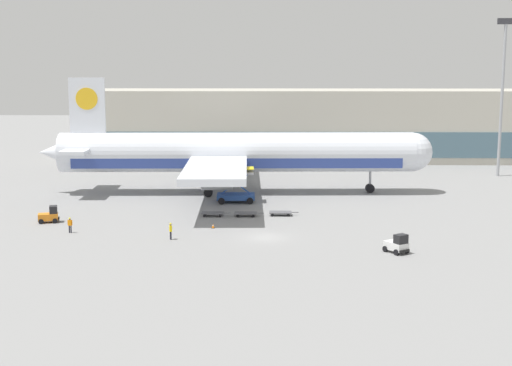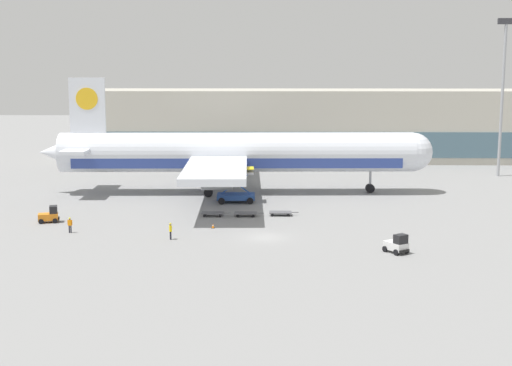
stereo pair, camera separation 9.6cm
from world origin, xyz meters
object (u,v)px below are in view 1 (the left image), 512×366
Objects in this scene: baggage_dolly_lead at (213,213)px; scissor_lift_loader at (236,189)px; baggage_dolly_second at (246,213)px; traffic_cone_near at (213,226)px; baggage_tug_mid at (397,244)px; ground_crew_near at (171,230)px; baggage_dolly_third at (281,212)px; airplane_main at (232,154)px; light_mast at (502,87)px; baggage_tug_foreground at (50,215)px; ground_crew_far at (70,224)px.

scissor_lift_loader is at bearing 76.10° from baggage_dolly_lead.
baggage_dolly_second is 7.61m from traffic_cone_near.
ground_crew_near is (-23.59, 5.18, 0.23)m from baggage_tug_mid.
scissor_lift_loader is 1.43× the size of baggage_dolly_lead.
baggage_dolly_lead is at bearing -175.73° from baggage_dolly_third.
airplane_main is 15.67× the size of baggage_dolly_lead.
baggage_tug_mid reaches higher than traffic_cone_near.
baggage_tug_mid is (18.49, -34.39, -4.96)m from airplane_main.
baggage_dolly_third is at bearing -68.59° from airplane_main.
baggage_tug_mid reaches higher than baggage_dolly_lead.
light_mast reaches higher than baggage_tug_foreground.
scissor_lift_loader is at bearing 83.43° from traffic_cone_near.
baggage_dolly_second is (-15.87, 17.53, -0.49)m from baggage_tug_mid.
baggage_dolly_third is at bearing 42.61° from traffic_cone_near.
scissor_lift_loader is 16.38m from traffic_cone_near.
scissor_lift_loader is at bearing 16.48° from baggage_tug_foreground.
scissor_lift_loader reaches higher than baggage_tug_mid.
ground_crew_near is 1.05× the size of ground_crew_far.
airplane_main is 107.48× the size of traffic_cone_near.
light_mast is 77.42m from baggage_tug_foreground.
baggage_tug_mid reaches higher than baggage_dolly_second.
baggage_dolly_third is 25.91m from ground_crew_far.
airplane_main is at bearing -158.59° from light_mast.
traffic_cone_near is at bearing -152.71° from baggage_tug_mid.
ground_crew_far is (-23.87, -10.04, 0.66)m from baggage_dolly_third.
traffic_cone_near reaches higher than baggage_dolly_lead.
ground_crew_far is 16.20m from traffic_cone_near.
baggage_tug_mid reaches higher than baggage_dolly_third.
baggage_tug_mid is at bearing -116.85° from light_mast.
airplane_main is 21.33× the size of baggage_tug_foreground.
ground_crew_near is at bearing -43.07° from baggage_tug_foreground.
baggage_dolly_lead is (19.37, 4.06, -0.49)m from baggage_tug_foreground.
baggage_dolly_second is at bearing -171.46° from baggage_tug_mid.
light_mast is 14.98× the size of ground_crew_far.
traffic_cone_near is (4.16, 5.63, -0.84)m from ground_crew_near.
baggage_dolly_lead is (-46.29, -34.40, -14.76)m from light_mast.
baggage_dolly_third is 2.09× the size of ground_crew_far.
light_mast reaches higher than baggage_dolly_lead.
baggage_dolly_second is (1.69, -9.47, -1.48)m from scissor_lift_loader.
ground_crew_far reaches higher than baggage_dolly_third.
baggage_tug_foreground reaches higher than baggage_dolly_second.
baggage_tug_foreground is 23.85m from baggage_dolly_second.
scissor_lift_loader is 22.65m from ground_crew_near.
ground_crew_far is at bearing -156.67° from baggage_dolly_third.
light_mast reaches higher than baggage_dolly_third.
baggage_tug_foreground is 5.04× the size of traffic_cone_near.
scissor_lift_loader is 9.79× the size of traffic_cone_near.
baggage_tug_foreground is at bearing -45.83° from ground_crew_far.
baggage_tug_foreground is at bearing 172.34° from traffic_cone_near.
airplane_main reaches higher than traffic_cone_near.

